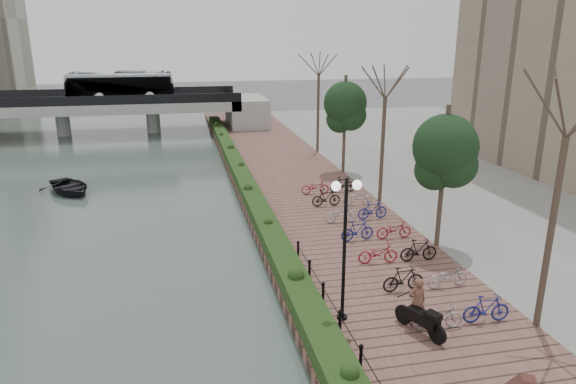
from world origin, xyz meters
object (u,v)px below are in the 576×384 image
object	(u,v)px
motorcycle	(420,318)
lamppost	(345,220)
boat	(69,187)
pedestrian	(417,302)

from	to	relation	value
motorcycle	lamppost	bearing A→B (deg)	124.68
motorcycle	boat	world-z (taller)	motorcycle
pedestrian	boat	size ratio (longest dim) A/B	0.41
motorcycle	boat	distance (m)	25.34
lamppost	pedestrian	bearing A→B (deg)	-22.03
lamppost	motorcycle	xyz separation A→B (m)	(2.18, -1.41, -3.04)
motorcycle	pedestrian	bearing A→B (deg)	56.56
motorcycle	pedestrian	world-z (taller)	pedestrian
motorcycle	boat	bearing A→B (deg)	102.52
lamppost	pedestrian	xyz separation A→B (m)	(2.27, -0.92, -2.73)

